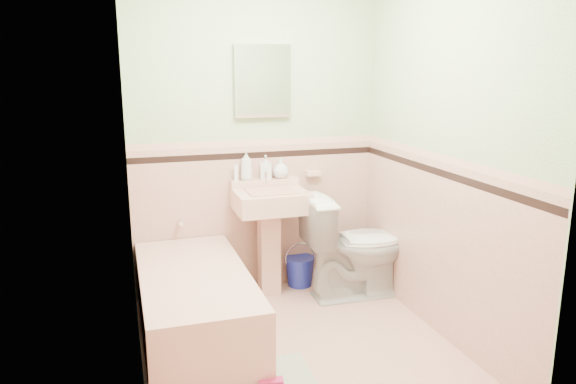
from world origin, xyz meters
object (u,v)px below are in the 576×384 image
object	(u,v)px
bathtub	(195,308)
toilet	(356,245)
soap_bottle_left	(246,165)
soap_bottle_right	(281,168)
sink	(271,244)
bucket	(300,271)
soap_bottle_mid	(266,167)
medicine_cabinet	(263,81)
shoe	(271,384)

from	to	relation	value
bathtub	toilet	bearing A→B (deg)	14.64
soap_bottle_left	soap_bottle_right	size ratio (longest dim) A/B	1.46
sink	bucket	size ratio (longest dim) A/B	3.51
soap_bottle_left	soap_bottle_mid	distance (m)	0.16
toilet	bucket	world-z (taller)	toilet
sink	bucket	world-z (taller)	sink
medicine_cabinet	toilet	distance (m)	1.49
medicine_cabinet	bucket	xyz separation A→B (m)	(0.29, -0.07, -1.58)
sink	toilet	world-z (taller)	sink
toilet	shoe	world-z (taller)	toilet
sink	soap_bottle_right	world-z (taller)	soap_bottle_right
bathtub	soap_bottle_right	distance (m)	1.34
sink	soap_bottle_mid	xyz separation A→B (m)	(0.01, 0.18, 0.59)
bucket	soap_bottle_left	bearing A→B (deg)	175.29
medicine_cabinet	toilet	world-z (taller)	medicine_cabinet
medicine_cabinet	soap_bottle_right	bearing A→B (deg)	-12.45
sink	soap_bottle_left	world-z (taller)	soap_bottle_left
shoe	medicine_cabinet	bearing A→B (deg)	86.83
medicine_cabinet	shoe	bearing A→B (deg)	-103.66
soap_bottle_mid	toilet	xyz separation A→B (m)	(0.64, -0.36, -0.60)
shoe	soap_bottle_mid	bearing A→B (deg)	86.17
soap_bottle_mid	bucket	bearing A→B (deg)	-7.36
bathtub	bucket	distance (m)	1.19
soap_bottle_left	medicine_cabinet	bearing A→B (deg)	11.46
soap_bottle_left	shoe	xyz separation A→B (m)	(-0.22, -1.47, -0.99)
sink	toilet	size ratio (longest dim) A/B	1.03
bathtub	soap_bottle_right	world-z (taller)	soap_bottle_right
medicine_cabinet	soap_bottle_left	xyz separation A→B (m)	(-0.15, -0.03, -0.65)
medicine_cabinet	soap_bottle_mid	distance (m)	0.67
sink	soap_bottle_right	bearing A→B (deg)	52.96
bathtub	medicine_cabinet	world-z (taller)	medicine_cabinet
soap_bottle_right	toilet	size ratio (longest dim) A/B	0.19
soap_bottle_left	soap_bottle_right	bearing A→B (deg)	0.00
sink	soap_bottle_mid	distance (m)	0.62
toilet	bucket	xyz separation A→B (m)	(-0.36, 0.33, -0.30)
bathtub	soap_bottle_right	bearing A→B (deg)	41.03
sink	soap_bottle_right	xyz separation A→B (m)	(0.14, 0.18, 0.58)
bathtub	sink	xyz separation A→B (m)	(0.68, 0.53, 0.21)
bathtub	bucket	world-z (taller)	bathtub
bathtub	shoe	bearing A→B (deg)	-67.63
medicine_cabinet	toilet	xyz separation A→B (m)	(0.65, -0.39, -1.28)
soap_bottle_right	soap_bottle_left	bearing A→B (deg)	180.00
soap_bottle_left	toilet	xyz separation A→B (m)	(0.80, -0.36, -0.63)
toilet	sink	bearing A→B (deg)	75.67
sink	soap_bottle_right	size ratio (longest dim) A/B	5.31
soap_bottle_left	bucket	size ratio (longest dim) A/B	0.96
toilet	medicine_cabinet	bearing A→B (deg)	60.21
sink	medicine_cabinet	distance (m)	1.28
soap_bottle_right	bucket	xyz separation A→B (m)	(0.15, -0.04, -0.89)
toilet	bucket	bearing A→B (deg)	49.00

